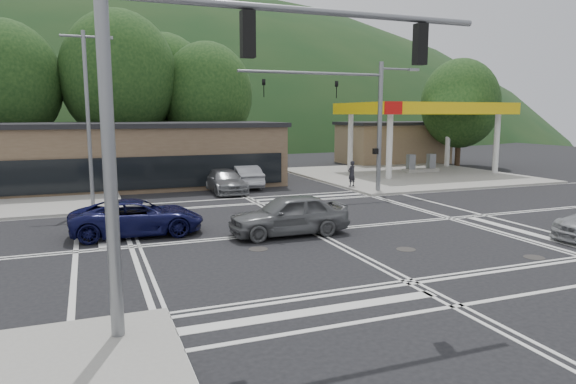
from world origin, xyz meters
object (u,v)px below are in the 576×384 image
object	(u,v)px
car_northbound	(225,181)
pedestrian	(352,174)
car_grey_center	(289,215)
car_queue_b	(239,172)
car_queue_a	(243,176)
car_blue_west	(138,217)

from	to	relation	value
car_northbound	pedestrian	distance (m)	8.31
car_grey_center	car_queue_b	distance (m)	17.02
car_queue_b	car_queue_a	bearing A→B (deg)	69.93
car_blue_west	car_grey_center	xyz separation A→B (m)	(5.72, -2.21, 0.10)
car_northbound	car_queue_a	bearing A→B (deg)	43.83
car_blue_west	car_queue_b	xyz separation A→B (m)	(8.44, 14.58, -0.04)
car_queue_a	car_northbound	distance (m)	2.33
car_grey_center	pedestrian	xyz separation A→B (m)	(8.64, 10.67, 0.16)
car_blue_west	car_northbound	world-z (taller)	car_blue_west
car_grey_center	car_queue_a	size ratio (longest dim) A/B	1.05
car_blue_west	car_queue_a	distance (m)	14.00
car_blue_west	car_northbound	size ratio (longest dim) A/B	1.06
car_queue_b	pedestrian	bearing A→B (deg)	124.86
car_blue_west	car_queue_b	distance (m)	16.85
car_northbound	pedestrian	xyz separation A→B (m)	(8.17, -1.50, 0.27)
car_queue_b	pedestrian	xyz separation A→B (m)	(5.92, -6.12, 0.30)
car_queue_a	pedestrian	size ratio (longest dim) A/B	2.75
car_blue_west	car_queue_a	size ratio (longest dim) A/B	1.13
car_queue_b	car_northbound	distance (m)	5.14
car_blue_west	pedestrian	size ratio (longest dim) A/B	3.12
car_queue_b	car_northbound	size ratio (longest dim) A/B	0.82
car_grey_center	car_queue_b	world-z (taller)	car_grey_center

